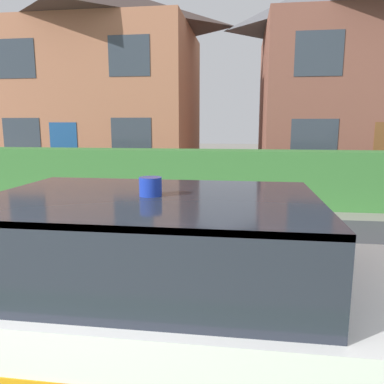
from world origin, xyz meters
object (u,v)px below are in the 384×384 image
(house_left, at_px, (104,81))
(house_right, at_px, (352,73))
(wheelie_bin, at_px, (118,182))
(police_car, at_px, (173,298))

(house_left, height_order, house_right, house_right)
(house_left, xyz_separation_m, wheelie_bin, (2.55, -6.01, -3.25))
(house_left, relative_size, house_right, 0.99)
(police_car, height_order, house_left, house_left)
(house_right, bearing_deg, house_left, 179.12)
(house_right, distance_m, wheelie_bin, 9.85)
(wheelie_bin, bearing_deg, house_right, 31.87)
(police_car, height_order, wheelie_bin, police_car)
(house_right, relative_size, wheelie_bin, 7.16)
(house_left, xyz_separation_m, house_right, (9.71, -0.15, 0.13))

